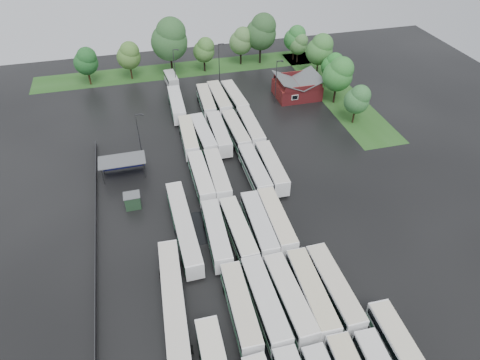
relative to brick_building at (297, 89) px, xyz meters
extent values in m
plane|color=black|center=(-24.00, -42.77, -1.87)|extent=(160.00, 160.00, 0.00)
cube|color=maroon|center=(0.00, 0.03, -0.17)|extent=(10.00, 8.00, 3.40)
cube|color=#4C4F51|center=(-2.50, 0.03, 2.43)|extent=(5.07, 8.60, 2.19)
cube|color=#4C4F51|center=(2.50, 0.03, 2.43)|extent=(5.07, 8.60, 2.19)
cube|color=maroon|center=(0.00, -3.97, 2.03)|extent=(9.00, 0.20, 1.20)
cube|color=silver|center=(-2.00, -4.02, 0.13)|extent=(1.60, 0.12, 1.20)
cylinder|color=#2D2D30|center=(-44.80, -22.77, -0.17)|extent=(0.16, 0.16, 3.40)
cylinder|color=#2D2D30|center=(-37.60, -22.77, -0.17)|extent=(0.16, 0.16, 3.40)
cylinder|color=#2D2D30|center=(-44.80, -19.57, -0.17)|extent=(0.16, 0.16, 3.40)
cylinder|color=#2D2D30|center=(-37.60, -19.57, -0.17)|extent=(0.16, 0.16, 3.40)
cube|color=#4C4F51|center=(-41.20, -21.17, 1.63)|extent=(8.20, 4.20, 0.15)
cube|color=navy|center=(-41.20, -19.27, -0.27)|extent=(7.60, 0.08, 2.60)
cube|color=#1C3721|center=(-40.20, -30.17, -0.62)|extent=(2.50, 2.00, 2.50)
cube|color=#4C4F51|center=(-40.20, -30.17, 0.69)|extent=(2.70, 2.20, 0.12)
cube|color=#224E19|center=(-22.00, 22.03, -1.86)|extent=(80.00, 10.00, 0.01)
cube|color=#224E19|center=(10.00, 0.03, -1.86)|extent=(10.00, 50.00, 0.01)
cube|color=#2D2D30|center=(-46.20, -34.77, -1.27)|extent=(0.10, 50.00, 1.20)
cylinder|color=black|center=(-15.62, -64.76, -1.40)|extent=(2.66, 1.00, 1.00)
cube|color=white|center=(-28.31, -55.05, 0.05)|extent=(2.91, 12.68, 2.89)
cube|color=black|center=(-28.31, -55.05, 0.63)|extent=(2.97, 12.18, 0.93)
cube|color=#246D3F|center=(-28.31, -55.05, -0.58)|extent=(2.96, 12.43, 0.64)
cube|color=beige|center=(-28.31, -55.05, 1.55)|extent=(2.80, 12.30, 0.13)
cylinder|color=black|center=(-28.31, -59.09, -1.39)|extent=(2.68, 1.01, 1.01)
cylinder|color=black|center=(-28.31, -51.01, -1.39)|extent=(2.68, 1.01, 1.01)
cube|color=white|center=(-25.10, -55.13, 0.13)|extent=(2.87, 13.16, 3.01)
cube|color=black|center=(-25.10, -55.13, 0.73)|extent=(2.93, 12.63, 0.96)
cube|color=#366B4A|center=(-25.10, -55.13, -0.53)|extent=(2.93, 12.90, 0.66)
cube|color=beige|center=(-25.10, -55.13, 1.69)|extent=(2.76, 12.76, 0.13)
cylinder|color=black|center=(-25.10, -59.33, -1.37)|extent=(2.79, 1.05, 1.05)
cylinder|color=black|center=(-25.10, -50.93, -1.37)|extent=(2.79, 1.05, 1.05)
cube|color=white|center=(-21.89, -55.29, 0.10)|extent=(3.07, 13.02, 2.97)
cube|color=black|center=(-21.89, -55.29, 0.70)|extent=(3.12, 12.51, 0.95)
cube|color=#2A5E44|center=(-21.89, -55.29, -0.55)|extent=(3.11, 12.77, 0.65)
cube|color=beige|center=(-21.89, -55.29, 1.64)|extent=(2.95, 12.63, 0.13)
cylinder|color=black|center=(-21.89, -59.43, -1.38)|extent=(2.75, 1.04, 1.04)
cylinder|color=black|center=(-21.89, -51.14, -1.38)|extent=(2.75, 1.04, 1.04)
cube|color=white|center=(-18.89, -55.31, 0.12)|extent=(3.07, 13.14, 2.99)
cube|color=black|center=(-18.89, -55.31, 0.72)|extent=(3.12, 12.61, 0.96)
cube|color=#2A6B44|center=(-18.89, -55.31, -0.54)|extent=(3.12, 12.88, 0.66)
cube|color=beige|center=(-18.89, -55.31, 1.67)|extent=(2.95, 12.74, 0.13)
cylinder|color=black|center=(-18.89, -59.49, -1.38)|extent=(2.78, 1.05, 1.05)
cylinder|color=black|center=(-18.89, -51.13, -1.38)|extent=(2.78, 1.05, 1.05)
cube|color=white|center=(-15.71, -55.26, 0.12)|extent=(2.85, 13.09, 2.99)
cube|color=black|center=(-15.71, -55.26, 0.72)|extent=(2.91, 12.57, 0.96)
cube|color=#2E5942|center=(-15.71, -55.26, -0.54)|extent=(2.90, 12.83, 0.66)
cube|color=beige|center=(-15.71, -55.26, 1.67)|extent=(2.73, 12.70, 0.13)
cylinder|color=black|center=(-15.71, -59.44, -1.38)|extent=(2.78, 1.05, 1.05)
cylinder|color=black|center=(-15.71, -51.08, -1.38)|extent=(2.78, 1.05, 1.05)
cube|color=white|center=(-28.53, -41.80, 0.06)|extent=(3.13, 12.75, 2.90)
cube|color=black|center=(-28.53, -41.80, 0.64)|extent=(3.17, 12.25, 0.93)
cube|color=#296847|center=(-28.53, -41.80, -0.58)|extent=(3.17, 12.50, 0.64)
cube|color=silver|center=(-28.53, -41.80, 1.56)|extent=(3.01, 12.37, 0.13)
cylinder|color=black|center=(-28.53, -45.85, -1.39)|extent=(2.69, 1.01, 1.01)
cylinder|color=black|center=(-28.53, -37.75, -1.39)|extent=(2.69, 1.01, 1.01)
cube|color=white|center=(-25.19, -41.90, 0.06)|extent=(2.99, 12.73, 2.90)
cube|color=black|center=(-25.19, -41.90, 0.64)|extent=(3.04, 12.23, 0.93)
cube|color=#316646|center=(-25.19, -41.90, -0.58)|extent=(3.03, 12.48, 0.64)
cube|color=beige|center=(-25.19, -41.90, 1.56)|extent=(2.87, 12.35, 0.13)
cylinder|color=black|center=(-25.19, -45.96, -1.39)|extent=(2.69, 1.01, 1.01)
cylinder|color=black|center=(-25.19, -37.85, -1.39)|extent=(2.69, 1.01, 1.01)
cube|color=white|center=(-21.84, -41.60, 0.10)|extent=(2.98, 12.96, 2.96)
cube|color=black|center=(-21.84, -41.60, 0.69)|extent=(3.03, 12.45, 0.95)
cube|color=#2D5C44|center=(-21.84, -41.60, -0.55)|extent=(3.03, 12.71, 0.65)
cube|color=#BEBEBD|center=(-21.84, -41.60, 1.63)|extent=(2.87, 12.57, 0.13)
cylinder|color=black|center=(-21.84, -45.73, -1.38)|extent=(2.74, 1.03, 1.03)
cylinder|color=black|center=(-21.84, -37.47, -1.38)|extent=(2.74, 1.03, 1.03)
cube|color=white|center=(-18.98, -41.33, 0.10)|extent=(2.94, 12.97, 2.96)
cube|color=black|center=(-18.98, -41.33, 0.69)|extent=(2.99, 12.45, 0.95)
cube|color=#2F5B42|center=(-18.98, -41.33, -0.55)|extent=(2.99, 12.71, 0.65)
cube|color=beige|center=(-18.98, -41.33, 1.63)|extent=(2.82, 12.58, 0.13)
cylinder|color=black|center=(-18.98, -45.46, -1.38)|extent=(2.75, 1.03, 1.03)
cylinder|color=black|center=(-18.98, -37.19, -1.38)|extent=(2.75, 1.03, 1.03)
cube|color=white|center=(-28.22, -27.71, 0.05)|extent=(2.69, 12.62, 2.89)
cube|color=black|center=(-28.22, -27.71, 0.63)|extent=(2.75, 12.12, 0.92)
cube|color=#20693F|center=(-28.22, -27.71, -0.58)|extent=(2.74, 12.37, 0.64)
cube|color=silver|center=(-28.22, -27.71, 1.55)|extent=(2.58, 12.24, 0.13)
cylinder|color=black|center=(-28.22, -31.74, -1.39)|extent=(2.68, 1.01, 1.01)
cylinder|color=black|center=(-28.22, -23.67, -1.39)|extent=(2.68, 1.01, 1.01)
cube|color=white|center=(-25.31, -27.87, 0.07)|extent=(2.98, 12.76, 2.91)
cube|color=black|center=(-25.31, -27.87, 0.65)|extent=(3.03, 12.26, 0.93)
cube|color=#266641|center=(-25.31, -27.87, -0.58)|extent=(3.02, 12.51, 0.64)
cube|color=beige|center=(-25.31, -27.87, 1.57)|extent=(2.86, 12.38, 0.13)
cylinder|color=black|center=(-25.31, -31.93, -1.39)|extent=(2.70, 1.02, 1.02)
cylinder|color=black|center=(-25.31, -23.80, -1.39)|extent=(2.70, 1.02, 1.02)
cube|color=white|center=(-18.62, -28.14, 0.10)|extent=(2.71, 12.90, 2.96)
cube|color=black|center=(-18.62, -28.14, 0.69)|extent=(2.78, 12.39, 0.95)
cube|color=#2E5A41|center=(-18.62, -28.14, -0.55)|extent=(2.76, 12.65, 0.65)
cube|color=beige|center=(-18.62, -28.14, 1.63)|extent=(2.60, 12.52, 0.13)
cylinder|color=black|center=(-18.62, -32.27, -1.38)|extent=(2.74, 1.03, 1.03)
cylinder|color=black|center=(-18.62, -24.02, -1.38)|extent=(2.74, 1.03, 1.03)
cube|color=white|center=(-15.45, -28.12, 0.12)|extent=(3.08, 13.12, 2.99)
cube|color=black|center=(-15.45, -28.12, 0.72)|extent=(3.13, 12.60, 0.96)
cube|color=#256741|center=(-15.45, -28.12, -0.54)|extent=(3.13, 12.86, 0.66)
cube|color=beige|center=(-15.45, -28.12, 1.67)|extent=(2.96, 12.73, 0.13)
cylinder|color=black|center=(-15.45, -32.29, -1.38)|extent=(2.77, 1.04, 1.04)
cylinder|color=black|center=(-15.45, -23.94, -1.38)|extent=(2.77, 1.04, 1.04)
cube|color=white|center=(-28.21, -14.26, 0.05)|extent=(3.06, 12.68, 2.89)
cube|color=black|center=(-28.21, -14.26, 0.63)|extent=(3.10, 12.18, 0.92)
cube|color=#315F43|center=(-28.21, -14.26, -0.59)|extent=(3.10, 12.43, 0.64)
cube|color=beige|center=(-28.21, -14.26, 1.55)|extent=(2.94, 12.30, 0.13)
cylinder|color=black|center=(-28.21, -18.29, -1.39)|extent=(2.68, 1.01, 1.01)
cylinder|color=black|center=(-28.21, -10.23, -1.39)|extent=(2.68, 1.01, 1.01)
cube|color=white|center=(-25.25, -14.21, 0.06)|extent=(3.27, 12.79, 2.90)
cube|color=black|center=(-25.25, -14.21, 0.64)|extent=(3.31, 12.28, 0.93)
cube|color=#215937|center=(-25.25, -14.21, -0.58)|extent=(3.31, 12.54, 0.64)
cube|color=silver|center=(-25.25, -14.21, 1.57)|extent=(3.15, 12.40, 0.13)
cylinder|color=black|center=(-25.25, -18.27, -1.39)|extent=(2.69, 1.01, 1.01)
cylinder|color=black|center=(-25.25, -10.16, -1.39)|extent=(2.69, 1.01, 1.01)
cube|color=white|center=(-22.11, -14.62, 0.12)|extent=(2.94, 13.09, 2.99)
cube|color=black|center=(-22.11, -14.62, 0.72)|extent=(3.00, 12.57, 0.96)
cube|color=#225C3D|center=(-22.11, -14.62, -0.54)|extent=(2.99, 12.83, 0.66)
cube|color=beige|center=(-22.11, -14.62, 1.67)|extent=(2.82, 12.70, 0.13)
cylinder|color=black|center=(-22.11, -18.80, -1.38)|extent=(2.77, 1.04, 1.04)
cylinder|color=black|center=(-22.11, -10.45, -1.38)|extent=(2.77, 1.04, 1.04)
cube|color=white|center=(-18.64, -14.58, 0.09)|extent=(3.04, 12.91, 2.94)
cube|color=black|center=(-18.64, -14.58, 0.68)|extent=(3.09, 12.40, 0.94)
cube|color=#205D3C|center=(-18.64, -14.58, -0.56)|extent=(3.09, 12.66, 0.65)
cube|color=beige|center=(-18.64, -14.58, 1.61)|extent=(2.93, 12.52, 0.13)
cylinder|color=black|center=(-18.64, -18.68, -1.38)|extent=(2.73, 1.03, 1.03)
cylinder|color=black|center=(-18.64, -10.47, -1.38)|extent=(2.73, 1.03, 1.03)
cube|color=white|center=(-15.41, -14.11, 0.12)|extent=(2.85, 13.07, 2.99)
cube|color=black|center=(-15.41, -14.11, 0.71)|extent=(2.91, 12.55, 0.96)
cube|color=#29593F|center=(-15.41, -14.11, -0.54)|extent=(2.91, 12.81, 0.66)
cube|color=beige|center=(-15.41, -14.11, 1.67)|extent=(2.74, 12.68, 0.13)
cylinder|color=black|center=(-15.41, -18.28, -1.38)|extent=(2.77, 1.04, 1.04)
cylinder|color=black|center=(-15.41, -9.93, -1.38)|extent=(2.77, 1.04, 1.04)
cube|color=white|center=(-28.60, -0.50, 0.11)|extent=(3.08, 13.06, 2.98)
cube|color=black|center=(-28.60, -0.50, 0.71)|extent=(3.13, 12.55, 0.95)
cube|color=#246242|center=(-28.60, -0.50, -0.55)|extent=(3.13, 12.81, 0.65)
cube|color=silver|center=(-28.60, -0.50, 1.65)|extent=(2.96, 12.67, 0.13)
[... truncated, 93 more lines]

